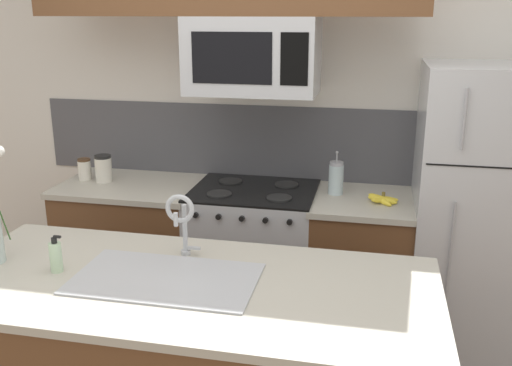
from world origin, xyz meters
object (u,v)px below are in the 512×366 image
at_px(storage_jar_tall, 85,169).
at_px(french_press, 336,178).
at_px(storage_jar_medium, 103,168).
at_px(sink_faucet, 181,217).
at_px(refrigerator, 494,215).
at_px(dish_soap_bottle, 56,256).
at_px(stove_range, 254,258).
at_px(banana_bunch, 383,199).
at_px(microwave, 253,56).

bearing_deg(storage_jar_tall, french_press, 1.36).
relative_size(storage_jar_medium, sink_faucet, 0.57).
xyz_separation_m(refrigerator, dish_soap_bottle, (-1.99, -1.29, 0.13)).
xyz_separation_m(stove_range, storage_jar_tall, (-1.14, 0.02, 0.52)).
height_order(banana_bunch, french_press, french_press).
xyz_separation_m(storage_jar_tall, sink_faucet, (1.04, -1.05, 0.13)).
distance_m(stove_range, microwave, 1.27).
bearing_deg(microwave, refrigerator, 1.67).
bearing_deg(sink_faucet, storage_jar_medium, 130.80).
distance_m(banana_bunch, french_press, 0.32).
bearing_deg(storage_jar_tall, banana_bunch, -2.42).
bearing_deg(storage_jar_tall, microwave, -2.12).
relative_size(microwave, dish_soap_bottle, 4.51).
bearing_deg(storage_jar_medium, microwave, -1.64).
bearing_deg(dish_soap_bottle, banana_bunch, 41.74).
bearing_deg(refrigerator, french_press, 177.47).
xyz_separation_m(storage_jar_tall, dish_soap_bottle, (0.56, -1.29, -0.00)).
xyz_separation_m(storage_jar_medium, dish_soap_bottle, (0.42, -1.28, -0.02)).
bearing_deg(sink_faucet, french_press, 61.33).
bearing_deg(sink_faucet, storage_jar_tall, 134.62).
height_order(stove_range, refrigerator, refrigerator).
relative_size(storage_jar_tall, french_press, 0.53).
bearing_deg(refrigerator, stove_range, -179.18).
relative_size(banana_bunch, sink_faucet, 0.62).
distance_m(stove_range, storage_jar_tall, 1.25).
distance_m(banana_bunch, dish_soap_bottle, 1.82).
bearing_deg(dish_soap_bottle, french_press, 51.07).
xyz_separation_m(french_press, sink_faucet, (-0.60, -1.09, 0.10)).
height_order(refrigerator, french_press, refrigerator).
bearing_deg(microwave, dish_soap_bottle, -114.93).
bearing_deg(dish_soap_bottle, storage_jar_tall, 113.37).
distance_m(refrigerator, french_press, 0.92).
bearing_deg(microwave, storage_jar_medium, 178.36).
bearing_deg(refrigerator, storage_jar_tall, 179.97).
bearing_deg(french_press, sink_faucet, -118.67).
bearing_deg(dish_soap_bottle, stove_range, 65.43).
bearing_deg(microwave, stove_range, 90.16).
bearing_deg(storage_jar_tall, refrigerator, -0.03).
distance_m(storage_jar_tall, french_press, 1.64).
height_order(storage_jar_tall, sink_faucet, sink_faucet).
height_order(french_press, dish_soap_bottle, french_press).
height_order(refrigerator, sink_faucet, refrigerator).
height_order(microwave, refrigerator, microwave).
bearing_deg(dish_soap_bottle, microwave, 65.07).
relative_size(refrigerator, sink_faucet, 5.57).
height_order(microwave, banana_bunch, microwave).
bearing_deg(french_press, storage_jar_medium, -177.99).
bearing_deg(french_press, storage_jar_tall, -178.64).
bearing_deg(sink_faucet, banana_bunch, 47.85).
height_order(stove_range, french_press, french_press).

